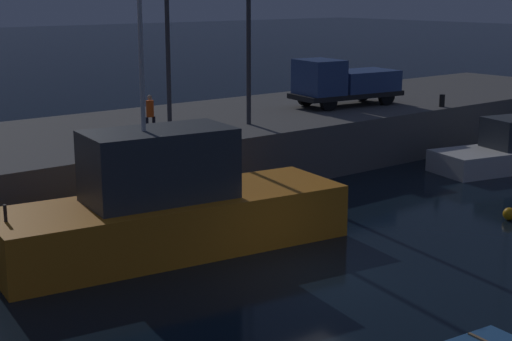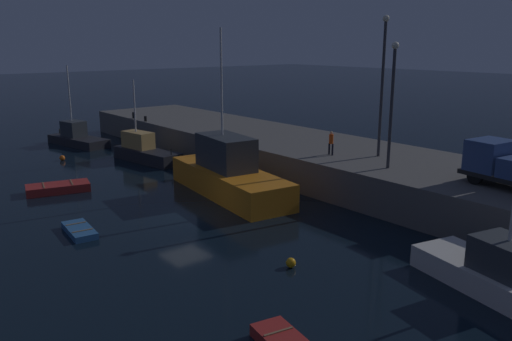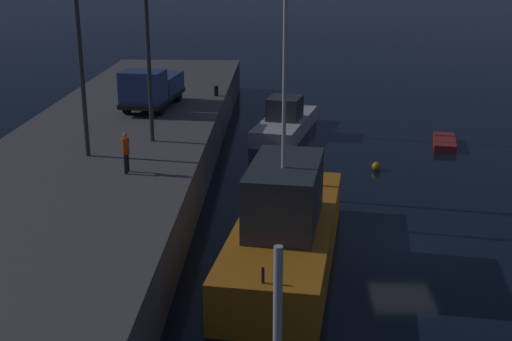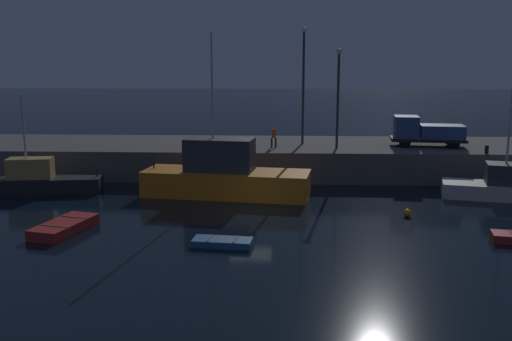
{
  "view_description": "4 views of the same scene",
  "coord_description": "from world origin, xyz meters",
  "views": [
    {
      "loc": [
        -14.64,
        -15.18,
        8.11
      ],
      "look_at": [
        2.04,
        5.56,
        1.89
      ],
      "focal_mm": 54.05,
      "sensor_mm": 36.0,
      "label": 1
    },
    {
      "loc": [
        25.29,
        -15.26,
        10.01
      ],
      "look_at": [
        -0.68,
        6.1,
        1.71
      ],
      "focal_mm": 36.43,
      "sensor_mm": 36.0,
      "label": 2
    },
    {
      "loc": [
        -24.76,
        5.06,
        10.9
      ],
      "look_at": [
        3.43,
        6.1,
        1.81
      ],
      "focal_mm": 47.16,
      "sensor_mm": 36.0,
      "label": 3
    },
    {
      "loc": [
        1.72,
        -32.82,
        9.06
      ],
      "look_at": [
        0.02,
        6.35,
        1.48
      ],
      "focal_mm": 39.59,
      "sensor_mm": 36.0,
      "label": 4
    }
  ],
  "objects": [
    {
      "name": "rowboat_white_mid",
      "position": [
        14.28,
        -4.76,
        0.22
      ],
      "size": [
        3.48,
        1.86,
        0.48
      ],
      "color": "#B22823",
      "rests_on": "ground"
    },
    {
      "name": "fishing_trawler_red",
      "position": [
        16.85,
        4.74,
        0.79
      ],
      "size": [
        8.57,
        4.41,
        8.53
      ],
      "color": "silver",
      "rests_on": "ground"
    },
    {
      "name": "fishing_boat_blue",
      "position": [
        -2.06,
        4.82,
        1.4
      ],
      "size": [
        11.66,
        4.92,
        10.96
      ],
      "color": "orange",
      "rests_on": "ground"
    },
    {
      "name": "lamp_post_west",
      "position": [
        3.56,
        13.57,
        7.76
      ],
      "size": [
        0.44,
        0.44,
        9.38
      ],
      "color": "#38383D",
      "rests_on": "pier_quay"
    },
    {
      "name": "mooring_buoy_near",
      "position": [
        9.31,
        -0.06,
        0.23
      ],
      "size": [
        0.46,
        0.46,
        0.46
      ],
      "primitive_type": "sphere",
      "color": "orange",
      "rests_on": "ground"
    },
    {
      "name": "ground_plane",
      "position": [
        0.0,
        0.0,
        0.0
      ],
      "size": [
        320.0,
        320.0,
        0.0
      ],
      "primitive_type": "plane",
      "color": "black"
    },
    {
      "name": "pier_quay",
      "position": [
        0.0,
        13.58,
        1.19
      ],
      "size": [
        64.09,
        10.06,
        2.38
      ],
      "color": "#5B5956",
      "rests_on": "ground"
    },
    {
      "name": "utility_truck",
      "position": [
        13.3,
        12.49,
        3.58
      ],
      "size": [
        6.03,
        2.99,
        2.42
      ],
      "color": "black",
      "rests_on": "pier_quay"
    },
    {
      "name": "dockworker",
      "position": [
        1.21,
        11.31,
        3.34
      ],
      "size": [
        0.45,
        0.32,
        1.68
      ],
      "color": "black",
      "rests_on": "pier_quay"
    },
    {
      "name": "bollard_west",
      "position": [
        17.01,
        9.12,
        2.69
      ],
      "size": [
        0.28,
        0.28,
        0.62
      ],
      "primitive_type": "cylinder",
      "color": "black",
      "rests_on": "pier_quay"
    },
    {
      "name": "lamp_post_east",
      "position": [
        6.14,
        11.17,
        6.89
      ],
      "size": [
        0.44,
        0.44,
        7.69
      ],
      "color": "#38383D",
      "rests_on": "pier_quay"
    }
  ]
}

